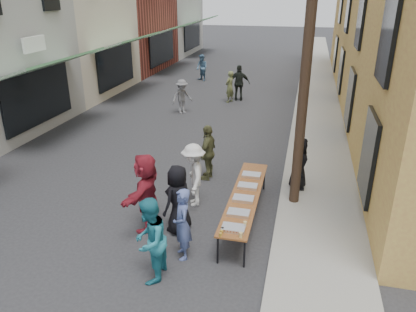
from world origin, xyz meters
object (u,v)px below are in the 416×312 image
at_px(catering_tray_sausage, 233,228).
at_px(utility_pole_mid, 312,11).
at_px(server, 299,163).
at_px(utility_pole_near, 309,36).
at_px(guest_front_c, 150,241).
at_px(utility_pole_far, 313,3).
at_px(serving_table, 245,196).
at_px(guest_front_a, 178,199).

bearing_deg(catering_tray_sausage, utility_pole_mid, 85.39).
height_order(utility_pole_mid, server, utility_pole_mid).
distance_m(utility_pole_near, guest_front_c, 5.93).
height_order(guest_front_c, server, guest_front_c).
bearing_deg(server, catering_tray_sausage, 156.98).
height_order(utility_pole_near, server, utility_pole_near).
relative_size(utility_pole_mid, server, 5.77).
bearing_deg(utility_pole_near, utility_pole_mid, 90.00).
relative_size(catering_tray_sausage, guest_front_c, 0.27).
relative_size(utility_pole_near, utility_pole_far, 1.00).
relative_size(utility_pole_far, serving_table, 2.25).
xyz_separation_m(catering_tray_sausage, server, (1.25, 3.68, 0.09)).
bearing_deg(guest_front_c, catering_tray_sausage, 122.42).
relative_size(utility_pole_near, utility_pole_mid, 1.00).
distance_m(utility_pole_far, guest_front_a, 26.41).
xyz_separation_m(utility_pole_mid, utility_pole_far, (0.00, 12.00, 0.00)).
bearing_deg(serving_table, catering_tray_sausage, -90.00).
xyz_separation_m(utility_pole_mid, catering_tray_sausage, (-1.20, -14.85, -3.71)).
bearing_deg(serving_table, utility_pole_mid, 84.82).
xyz_separation_m(utility_pole_mid, guest_front_a, (-2.70, -14.02, -3.64)).
distance_m(utility_pole_near, utility_pole_mid, 12.00).
height_order(utility_pole_near, utility_pole_mid, same).
bearing_deg(utility_pole_near, guest_front_a, -143.16).
distance_m(guest_front_c, server, 5.45).
bearing_deg(serving_table, guest_front_c, -119.30).
xyz_separation_m(utility_pole_near, utility_pole_far, (0.00, 24.00, 0.00)).
distance_m(serving_table, guest_front_a, 1.72).
xyz_separation_m(utility_pole_near, serving_table, (-1.20, -1.20, -3.79)).
bearing_deg(catering_tray_sausage, server, 71.27).
distance_m(utility_pole_near, server, 3.72).
relative_size(utility_pole_mid, guest_front_a, 5.21).
bearing_deg(utility_pole_mid, server, -89.74).
bearing_deg(catering_tray_sausage, utility_pole_near, 67.19).
distance_m(utility_pole_mid, serving_table, 13.78).
bearing_deg(catering_tray_sausage, serving_table, 90.00).
bearing_deg(server, guest_front_c, 145.41).
bearing_deg(utility_pole_near, guest_front_c, -124.87).
distance_m(utility_pole_near, catering_tray_sausage, 4.83).
relative_size(serving_table, catering_tray_sausage, 8.00).
xyz_separation_m(guest_front_a, guest_front_c, (0.00, -1.85, 0.05)).
relative_size(utility_pole_near, guest_front_c, 4.93).
height_order(utility_pole_far, catering_tray_sausage, utility_pole_far).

